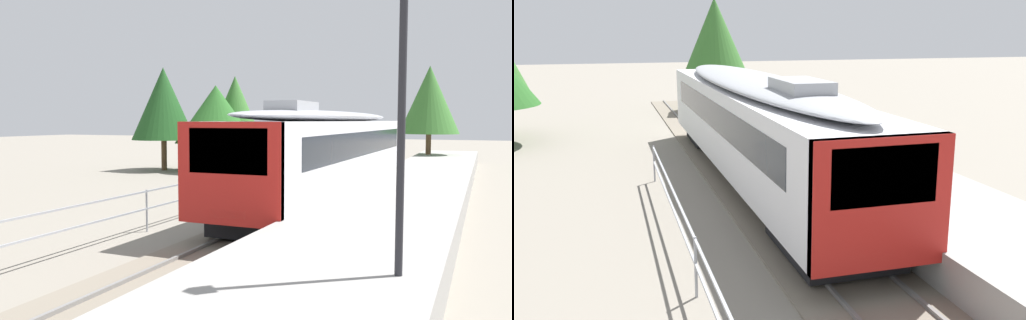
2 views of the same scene
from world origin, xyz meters
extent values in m
plane|color=gray|center=(-3.00, 22.00, 0.00)|extent=(160.00, 160.00, 0.00)
cube|color=slate|center=(0.00, 22.00, 0.03)|extent=(3.20, 60.00, 0.06)
cube|color=slate|center=(-0.72, 22.00, 0.10)|extent=(0.08, 60.00, 0.08)
cube|color=slate|center=(0.72, 22.00, 0.10)|extent=(0.08, 60.00, 0.08)
cube|color=silver|center=(0.00, 29.01, 1.96)|extent=(2.80, 18.56, 2.55)
cube|color=red|center=(0.00, 19.83, 1.96)|extent=(2.80, 0.24, 2.55)
cube|color=black|center=(0.00, 19.75, 2.53)|extent=(2.13, 0.08, 1.12)
cube|color=black|center=(0.00, 29.01, 2.37)|extent=(2.82, 15.59, 0.92)
ellipsoid|color=#9EA0A5|center=(0.00, 29.01, 3.42)|extent=(2.69, 17.82, 0.44)
cube|color=#9EA0A5|center=(0.00, 24.37, 3.70)|extent=(1.10, 2.20, 0.36)
cube|color=#EAE5C6|center=(0.00, 19.76, 0.97)|extent=(1.00, 0.10, 0.20)
cube|color=black|center=(0.00, 22.13, 0.42)|extent=(2.24, 3.20, 0.55)
cube|color=black|center=(0.00, 35.89, 0.42)|extent=(2.24, 3.20, 0.55)
cube|color=#999691|center=(3.25, 22.00, 0.45)|extent=(3.90, 60.00, 0.90)
cylinder|color=#232328|center=(4.59, 16.45, 3.20)|extent=(0.12, 0.12, 4.60)
cylinder|color=#9EA0A5|center=(-3.30, 21.00, 0.62)|extent=(0.06, 0.06, 1.25)
cylinder|color=#9EA0A5|center=(-3.30, 30.00, 0.62)|extent=(0.06, 0.06, 1.25)
cylinder|color=brown|center=(-10.18, 38.19, 0.91)|extent=(0.36, 0.36, 1.82)
cone|color=#286023|center=(-10.18, 38.19, 3.67)|extent=(5.28, 5.28, 3.69)
cylinder|color=brown|center=(-10.02, 40.69, 0.99)|extent=(0.36, 0.36, 1.97)
cone|color=#38702D|center=(-10.02, 40.69, 4.13)|extent=(3.71, 3.71, 4.32)
cylinder|color=brown|center=(-13.64, 37.42, 1.00)|extent=(0.36, 0.36, 2.01)
cone|color=#1E4C1E|center=(-13.64, 37.42, 4.37)|extent=(4.16, 4.16, 4.71)
cylinder|color=brown|center=(2.08, 46.48, 1.17)|extent=(0.36, 0.36, 2.34)
cone|color=#38702D|center=(2.08, 46.48, 4.69)|extent=(4.04, 4.04, 4.69)
camera|label=1|loc=(5.76, 8.38, 3.27)|focal=36.78mm
camera|label=2|loc=(-4.79, 10.83, 5.12)|focal=39.69mm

